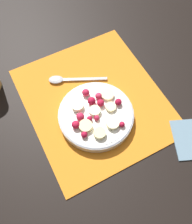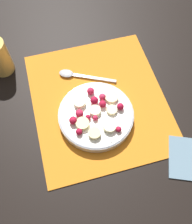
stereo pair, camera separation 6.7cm
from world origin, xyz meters
name	(u,v)px [view 1 (the left image)]	position (x,y,z in m)	size (l,w,h in m)	color
ground_plane	(95,100)	(0.00, 0.00, 0.00)	(3.00, 3.00, 0.00)	black
placemat	(95,100)	(0.00, 0.00, 0.00)	(0.43, 0.38, 0.01)	orange
fruit_bowl	(96,115)	(0.05, -0.02, 0.02)	(0.21, 0.21, 0.05)	silver
spoon	(65,79)	(-0.10, -0.05, 0.01)	(0.09, 0.17, 0.01)	#B2B2B7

